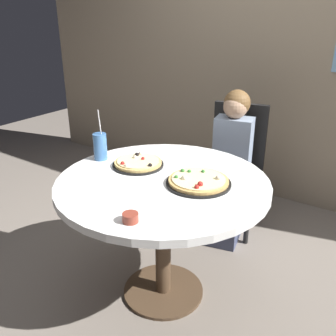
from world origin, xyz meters
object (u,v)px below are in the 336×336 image
pizza_veggie (198,181)px  sauce_bowl (130,218)px  dining_table (163,198)px  chair_wooden (235,161)px  pizza_cheese (138,163)px  soda_cup (100,146)px  diner_child (229,175)px

pizza_veggie → sauce_bowl: size_ratio=4.83×
dining_table → sauce_bowl: 0.46m
chair_wooden → pizza_cheese: (-0.21, -0.90, 0.24)m
pizza_veggie → chair_wooden: bearing=102.4°
pizza_cheese → sauce_bowl: pizza_cheese is taller
dining_table → soda_cup: bearing=176.1°
chair_wooden → soda_cup: soda_cup is taller
pizza_veggie → sauce_bowl: 0.49m
dining_table → soda_cup: 0.51m
dining_table → chair_wooden: (-0.02, 0.98, -0.11)m
pizza_veggie → pizza_cheese: pizza_veggie is taller
chair_wooden → dining_table: bearing=-88.9°
diner_child → soda_cup: (-0.49, -0.77, 0.35)m
chair_wooden → pizza_veggie: 0.97m
pizza_veggie → diner_child: bearing=102.8°
pizza_veggie → dining_table: bearing=-162.2°
diner_child → pizza_veggie: (0.17, -0.74, 0.28)m
dining_table → chair_wooden: 0.99m
pizza_veggie → sauce_bowl: bearing=-96.1°
dining_table → soda_cup: (-0.48, 0.03, 0.19)m
dining_table → pizza_cheese: (-0.23, 0.08, 0.12)m
sauce_bowl → soda_cup: bearing=143.1°
diner_child → pizza_veggie: diner_child is taller
dining_table → sauce_bowl: size_ratio=16.24×
dining_table → pizza_cheese: pizza_cheese is taller
soda_cup → dining_table: bearing=-3.9°
pizza_veggie → sauce_bowl: (-0.05, -0.48, 0.00)m
chair_wooden → diner_child: diner_child is taller
dining_table → diner_child: (0.02, 0.80, -0.16)m
pizza_veggie → soda_cup: bearing=-177.7°
pizza_veggie → soda_cup: (-0.66, -0.03, 0.06)m
soda_cup → diner_child: bearing=57.3°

